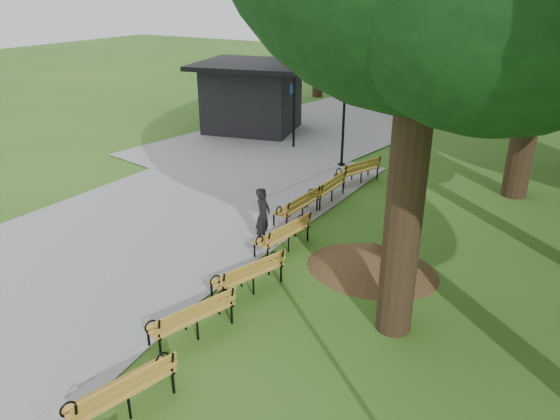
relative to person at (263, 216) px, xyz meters
The scene contains 13 objects.
ground 3.48m from the person, 81.13° to the right, with size 100.00×100.00×0.00m, color #31611B.
path 3.57m from the person, behind, with size 12.00×38.00×0.06m, color gray.
person is the anchor object (origin of this frame).
kiosk 11.91m from the person, 124.54° to the left, with size 5.11×4.44×3.20m, color black, non-canonical shape.
lamp_post 7.24m from the person, 97.09° to the left, with size 0.32×0.32×3.31m.
dirt_mound 3.10m from the person, ahead, with size 2.72×2.72×0.73m, color #47301C.
bench_1 6.49m from the person, 78.40° to the right, with size 1.90×0.64×0.88m, color gold, non-canonical shape.
bench_2 4.31m from the person, 77.14° to the right, with size 1.90×0.64×0.88m, color gold, non-canonical shape.
bench_3 2.49m from the person, 66.30° to the right, with size 1.90×0.64×0.88m, color gold, non-canonical shape.
bench_4 0.73m from the person, ahead, with size 1.90×0.64×0.88m, color gold, non-canonical shape.
bench_5 1.79m from the person, 88.74° to the left, with size 1.90×0.64×0.88m, color gold, non-canonical shape.
bench_6 3.50m from the person, 87.26° to the left, with size 1.90×0.64×0.88m, color gold, non-canonical shape.
bench_7 5.62m from the person, 86.62° to the left, with size 1.90×0.64×0.88m, color gold, non-canonical shape.
Camera 1 is at (6.31, -7.41, 6.37)m, focal length 33.87 mm.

